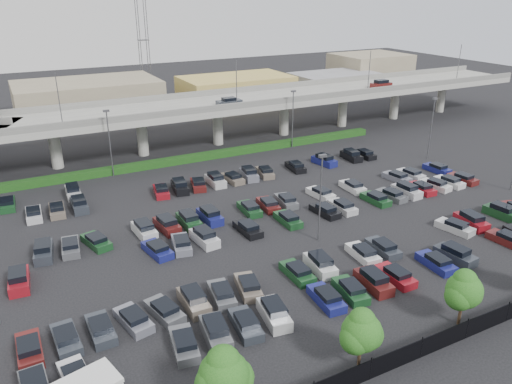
# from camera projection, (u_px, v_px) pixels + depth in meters

# --- Properties ---
(ground) EXTENTS (280.00, 280.00, 0.00)m
(ground) POSITION_uv_depth(u_px,v_px,m) (283.00, 214.00, 63.67)
(ground) COLOR black
(overpass) EXTENTS (150.00, 13.00, 15.80)m
(overpass) POSITION_uv_depth(u_px,v_px,m) (190.00, 110.00, 87.14)
(overpass) COLOR gray
(overpass) RESTS_ON ground
(hedge) EXTENTS (66.00, 1.60, 1.10)m
(hedge) POSITION_uv_depth(u_px,v_px,m) (208.00, 156.00, 83.95)
(hedge) COLOR #113D13
(hedge) RESTS_ON ground
(fence) EXTENTS (70.00, 0.10, 2.00)m
(fence) POSITION_uv_depth(u_px,v_px,m) (457.00, 333.00, 40.35)
(fence) COLOR black
(fence) RESTS_ON ground
(tree_row) EXTENTS (65.07, 3.66, 5.94)m
(tree_row) POSITION_uv_depth(u_px,v_px,m) (455.00, 294.00, 40.88)
(tree_row) COLOR #332316
(tree_row) RESTS_ON ground
(parked_cars) EXTENTS (62.85, 41.58, 1.67)m
(parked_cars) POSITION_uv_depth(u_px,v_px,m) (285.00, 224.00, 59.56)
(parked_cars) COLOR #525459
(parked_cars) RESTS_ON ground
(light_poles) EXTENTS (66.90, 48.38, 10.30)m
(light_poles) POSITION_uv_depth(u_px,v_px,m) (247.00, 168.00, 61.16)
(light_poles) COLOR #4F4F54
(light_poles) RESTS_ON ground
(distant_buildings) EXTENTS (138.00, 24.00, 9.00)m
(distant_buildings) POSITION_uv_depth(u_px,v_px,m) (196.00, 92.00, 118.20)
(distant_buildings) COLOR gray
(distant_buildings) RESTS_ON ground
(comm_tower) EXTENTS (2.40, 2.40, 30.00)m
(comm_tower) POSITION_uv_depth(u_px,v_px,m) (143.00, 37.00, 120.09)
(comm_tower) COLOR #4F4F54
(comm_tower) RESTS_ON ground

